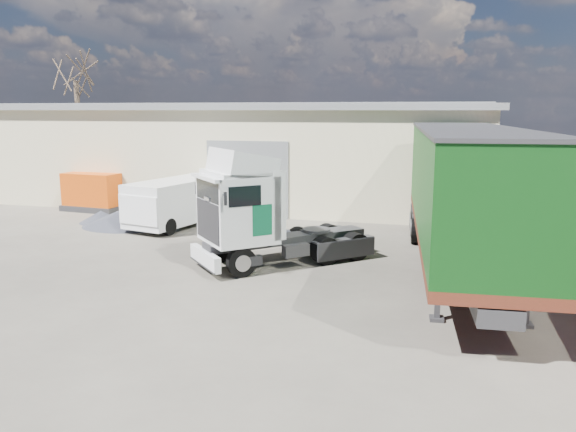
% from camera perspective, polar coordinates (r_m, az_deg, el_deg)
% --- Properties ---
extents(ground, '(120.00, 120.00, 0.00)m').
position_cam_1_polar(ground, '(17.00, -8.77, -6.55)').
color(ground, '#27241F').
rests_on(ground, ground).
extents(warehouse, '(30.60, 12.60, 5.42)m').
position_cam_1_polar(warehouse, '(33.39, -7.29, 6.61)').
color(warehouse, beige).
rests_on(warehouse, ground).
extents(bare_tree, '(4.00, 4.00, 9.60)m').
position_cam_1_polar(bare_tree, '(42.76, -20.83, 13.95)').
color(bare_tree, '#382B21').
rests_on(bare_tree, ground).
extents(tractor_unit, '(5.61, 5.43, 3.86)m').
position_cam_1_polar(tractor_unit, '(18.12, -2.96, -0.06)').
color(tractor_unit, black).
rests_on(tractor_unit, ground).
extents(box_trailer, '(3.86, 13.70, 4.50)m').
position_cam_1_polar(box_trailer, '(17.97, 17.56, 2.97)').
color(box_trailer, '#2D2D30').
rests_on(box_trailer, ground).
extents(panel_van, '(3.06, 5.27, 2.02)m').
position_cam_1_polar(panel_van, '(24.82, -11.47, 1.32)').
color(panel_van, black).
rests_on(panel_van, ground).
extents(orange_skip, '(3.21, 2.19, 1.90)m').
position_cam_1_polar(orange_skip, '(30.07, -18.98, 2.14)').
color(orange_skip, '#2D2D30').
rests_on(orange_skip, ground).
extents(gravel_heap, '(5.54, 5.06, 0.88)m').
position_cam_1_polar(gravel_heap, '(25.63, -15.85, -0.03)').
color(gravel_heap, black).
rests_on(gravel_heap, ground).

